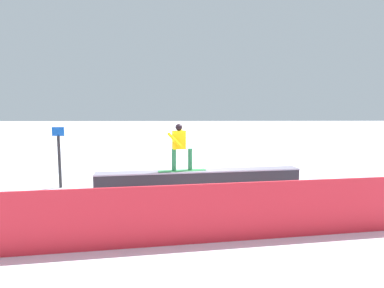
{
  "coord_description": "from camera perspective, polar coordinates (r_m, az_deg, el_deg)",
  "views": [
    {
      "loc": [
        0.5,
        9.79,
        2.65
      ],
      "look_at": [
        0.29,
        1.04,
        1.66
      ],
      "focal_mm": 29.03,
      "sensor_mm": 36.0,
      "label": 1
    }
  ],
  "objects": [
    {
      "name": "safety_fence",
      "position": [
        6.29,
        3.34,
        -12.61
      ],
      "size": [
        9.37,
        1.35,
        1.2
      ],
      "primitive_type": "cube",
      "rotation": [
        0.0,
        0.0,
        0.14
      ],
      "color": "red",
      "rests_on": "ground_plane"
    },
    {
      "name": "ground_plane",
      "position": [
        10.16,
        1.52,
        -8.71
      ],
      "size": [
        120.0,
        120.0,
        0.0
      ],
      "primitive_type": "plane",
      "color": "white"
    },
    {
      "name": "trail_marker",
      "position": [
        11.34,
        -23.21,
        -1.96
      ],
      "size": [
        0.4,
        0.1,
        2.06
      ],
      "color": "#262628",
      "rests_on": "ground_plane"
    },
    {
      "name": "snowboarder",
      "position": [
        9.77,
        -2.25,
        -0.26
      ],
      "size": [
        1.54,
        0.62,
        1.5
      ],
      "color": "green",
      "rests_on": "grind_box"
    },
    {
      "name": "grind_box",
      "position": [
        10.08,
        1.52,
        -6.97
      ],
      "size": [
        6.61,
        1.44,
        0.7
      ],
      "color": "#25242A",
      "rests_on": "ground_plane"
    }
  ]
}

